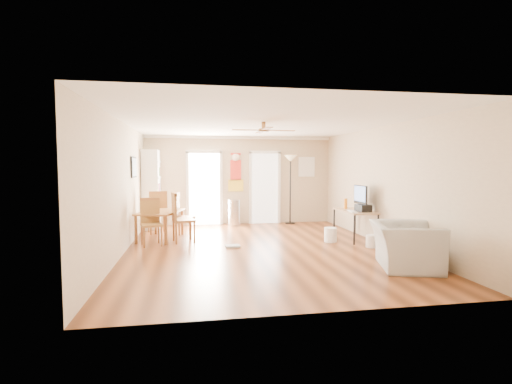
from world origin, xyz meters
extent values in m
plane|color=brown|center=(0.00, 0.00, 0.00)|extent=(7.00, 7.00, 0.00)
cube|color=red|center=(-0.13, 3.48, 1.55)|extent=(0.46, 0.03, 1.10)
cube|color=white|center=(2.05, 3.47, 1.70)|extent=(0.50, 0.04, 0.60)
cube|color=black|center=(-2.73, 1.40, 1.70)|extent=(0.04, 0.66, 0.48)
cylinder|color=silver|center=(-0.21, 3.16, 0.38)|extent=(0.35, 0.35, 0.75)
cube|color=silver|center=(2.20, 0.42, 0.69)|extent=(0.21, 0.45, 0.02)
cube|color=black|center=(2.45, 0.39, 0.77)|extent=(0.31, 0.35, 0.16)
cylinder|color=orange|center=(2.30, 1.04, 0.81)|extent=(0.09, 0.09, 0.25)
cylinder|color=white|center=(1.70, 0.44, 0.16)|extent=(0.33, 0.33, 0.33)
cylinder|color=white|center=(2.35, -0.25, 0.13)|extent=(0.24, 0.24, 0.27)
cube|color=#A7A6A1|center=(-0.56, 0.26, 0.02)|extent=(0.31, 0.25, 0.04)
imported|color=#A3A39E|center=(2.15, -1.85, 0.38)|extent=(1.32, 1.42, 0.76)
camera|label=1|loc=(-1.39, -7.65, 1.74)|focal=26.48mm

